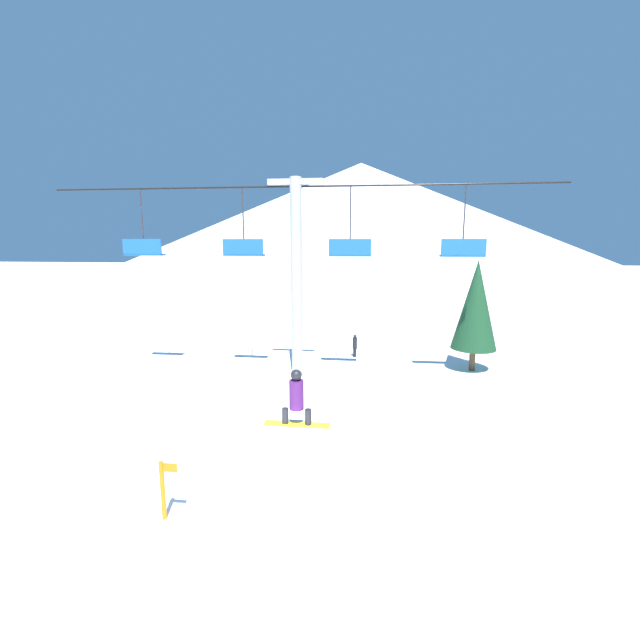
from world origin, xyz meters
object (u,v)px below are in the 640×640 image
Objects in this scene: trail_marker at (163,489)px; distant_skier at (355,345)px; pine_tree_near at (476,305)px; snowboarder at (296,398)px; snow_ramp at (292,500)px.

distant_skier is (3.60, 13.95, -0.07)m from trail_marker.
pine_tree_near is at bearing -16.82° from distant_skier.
snowboarder reaches higher than distant_skier.
snow_ramp is 14.32m from pine_tree_near.
snow_ramp is at bearing -116.32° from pine_tree_near.
snowboarder is at bearing -93.50° from distant_skier.
snow_ramp is 2.36× the size of trail_marker.
pine_tree_near is (6.28, 12.69, 2.14)m from snow_ramp.
snowboarder is 1.21× the size of distant_skier.
snowboarder is at bearing 95.61° from snow_ramp.
snowboarder is at bearing 17.21° from trail_marker.
distant_skier is at bearing 163.18° from pine_tree_near.
pine_tree_near is 4.24× the size of distant_skier.
pine_tree_near reaches higher than distant_skier.
pine_tree_near is at bearing 60.62° from snowboarder.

